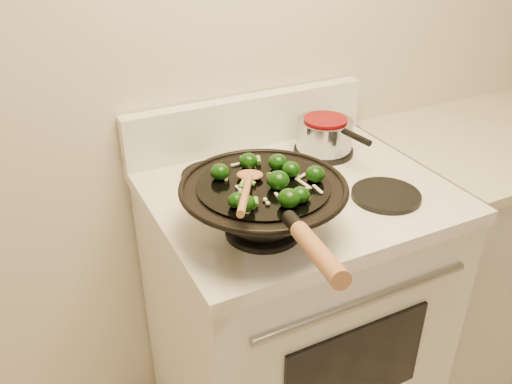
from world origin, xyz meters
name	(u,v)px	position (x,y,z in m)	size (l,w,h in m)	color
stove	(291,313)	(-0.25, 1.17, 0.47)	(0.78, 0.67, 1.08)	white
counter_unit	(480,243)	(0.59, 1.20, 0.46)	(0.85, 0.62, 0.91)	silver
wok	(264,205)	(-0.43, 1.02, 1.00)	(0.38, 0.63, 0.20)	black
stirfry	(271,181)	(-0.42, 1.00, 1.07)	(0.25, 0.28, 0.04)	black
wooden_spoon	(248,185)	(-0.48, 0.99, 1.07)	(0.17, 0.26, 0.07)	#A2693F
saucepan	(325,134)	(-0.07, 1.32, 0.98)	(0.17, 0.27, 0.10)	#96999E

